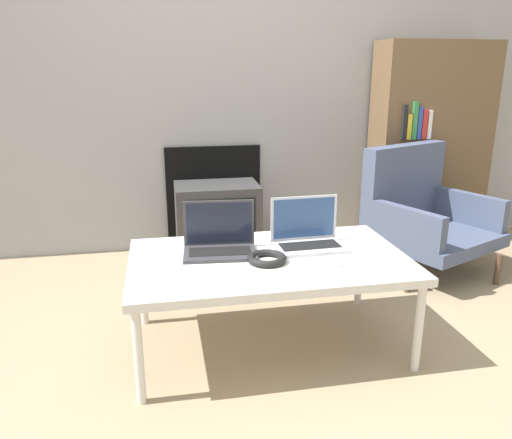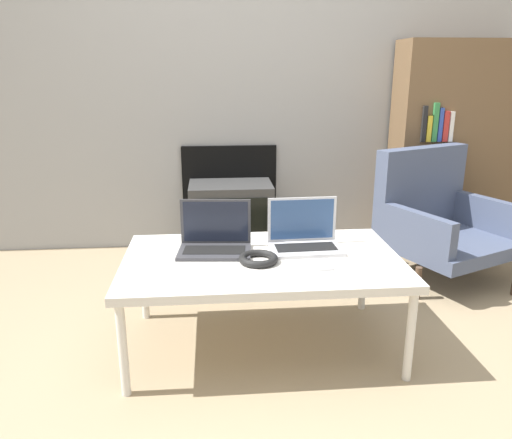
{
  "view_description": "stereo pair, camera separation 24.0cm",
  "coord_description": "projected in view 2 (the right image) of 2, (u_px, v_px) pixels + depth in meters",
  "views": [
    {
      "loc": [
        -0.44,
        -1.65,
        1.22
      ],
      "look_at": [
        0.0,
        0.64,
        0.51
      ],
      "focal_mm": 35.0,
      "sensor_mm": 36.0,
      "label": 1
    },
    {
      "loc": [
        -0.21,
        -1.69,
        1.22
      ],
      "look_at": [
        0.0,
        0.64,
        0.51
      ],
      "focal_mm": 35.0,
      "sensor_mm": 36.0,
      "label": 2
    }
  ],
  "objects": [
    {
      "name": "headphones",
      "position": [
        258.0,
        259.0,
        2.12
      ],
      "size": [
        0.17,
        0.17,
        0.03
      ],
      "color": "black",
      "rests_on": "table"
    },
    {
      "name": "ground_plane",
      "position": [
        270.0,
        389.0,
        1.98
      ],
      "size": [
        14.0,
        14.0,
        0.0
      ],
      "primitive_type": "plane",
      "color": "#998466"
    },
    {
      "name": "laptop_left",
      "position": [
        215.0,
        240.0,
        2.24
      ],
      "size": [
        0.34,
        0.23,
        0.22
      ],
      "rotation": [
        0.0,
        0.0,
        -0.09
      ],
      "color": "#38383D",
      "rests_on": "table"
    },
    {
      "name": "table",
      "position": [
        262.0,
        264.0,
        2.18
      ],
      "size": [
        1.21,
        0.71,
        0.43
      ],
      "color": "silver",
      "rests_on": "ground_plane"
    },
    {
      "name": "armchair",
      "position": [
        437.0,
        216.0,
        3.01
      ],
      "size": [
        0.86,
        0.83,
        0.77
      ],
      "rotation": [
        0.0,
        0.0,
        0.42
      ],
      "color": "#47516B",
      "rests_on": "ground_plane"
    },
    {
      "name": "laptop_right",
      "position": [
        304.0,
        237.0,
        2.28
      ],
      "size": [
        0.33,
        0.21,
        0.22
      ],
      "rotation": [
        0.0,
        0.0,
        0.03
      ],
      "color": "silver",
      "rests_on": "table"
    },
    {
      "name": "tv",
      "position": [
        231.0,
        219.0,
        3.36
      ],
      "size": [
        0.55,
        0.37,
        0.49
      ],
      "color": "#383838",
      "rests_on": "ground_plane"
    },
    {
      "name": "wall_back",
      "position": [
        241.0,
        58.0,
        3.29
      ],
      "size": [
        7.0,
        0.08,
        2.6
      ],
      "color": "#999999",
      "rests_on": "ground_plane"
    },
    {
      "name": "bookshelf",
      "position": [
        453.0,
        148.0,
        3.39
      ],
      "size": [
        0.8,
        0.32,
        1.4
      ],
      "color": "brown",
      "rests_on": "ground_plane"
    },
    {
      "name": "phone",
      "position": [
        323.0,
        265.0,
        2.09
      ],
      "size": [
        0.06,
        0.12,
        0.01
      ],
      "color": "silver",
      "rests_on": "table"
    }
  ]
}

